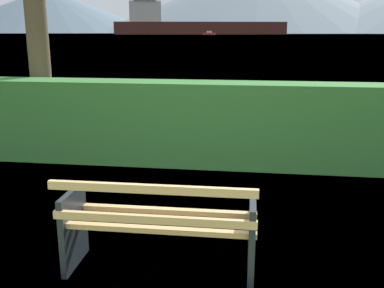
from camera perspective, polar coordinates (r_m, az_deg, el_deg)
The scene contains 6 objects.
ground_plane at distance 3.94m, azimuth -3.97°, elevation -15.72°, with size 1400.00×1400.00×0.00m, color olive.
water_surface at distance 312.84m, azimuth 8.20°, elevation 13.85°, with size 620.00×620.00×0.00m, color slate.
park_bench at distance 3.69m, azimuth -4.26°, elevation -10.48°, with size 1.60×0.59×0.87m.
hedge_row at distance 6.62m, azimuth 1.53°, elevation 2.62°, with size 8.62×0.64×1.25m, color #387A33.
cargo_ship_large at distance 291.66m, azimuth -0.63°, elevation 15.28°, with size 109.46×38.29×24.04m.
sailboat_mid at distance 258.69m, azimuth 2.22°, elevation 14.08°, with size 7.50×3.90×2.19m.
Camera 1 is at (0.74, -3.33, 1.97)m, focal length 41.31 mm.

